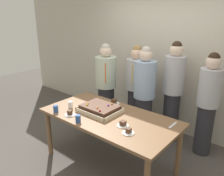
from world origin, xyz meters
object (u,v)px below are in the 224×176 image
plated_slice_near_right (123,124)px  plated_slice_far_right (114,102)px  person_green_shirt_behind (173,91)px  person_far_right_suit (106,87)px  drink_cup_middle (56,109)px  person_striped_tie_right (208,103)px  plated_slice_near_left (128,132)px  party_table (109,121)px  plated_slice_far_left (70,114)px  cake_server_utensil (173,125)px  drink_cup_nearest (70,105)px  drink_cup_far_end (78,119)px  sheet_cake (100,109)px  person_serving_front (136,88)px  person_back_corner (144,95)px

plated_slice_near_right → plated_slice_far_right: size_ratio=1.00×
person_green_shirt_behind → person_far_right_suit: (-1.14, -0.38, -0.07)m
drink_cup_middle → person_striped_tie_right: person_striped_tie_right is taller
plated_slice_near_left → person_far_right_suit: person_far_right_suit is taller
party_table → person_striped_tie_right: 1.51m
party_table → plated_slice_far_left: size_ratio=12.78×
plated_slice_far_right → cake_server_utensil: (1.02, -0.08, -0.02)m
plated_slice_far_right → drink_cup_nearest: size_ratio=1.50×
cake_server_utensil → drink_cup_middle: bearing=-154.5°
drink_cup_far_end → person_far_right_suit: 1.36m
party_table → plated_slice_near_left: bearing=-24.4°
plated_slice_near_left → drink_cup_nearest: bearing=177.0°
drink_cup_middle → cake_server_utensil: (1.47, 0.70, -0.05)m
drink_cup_middle → person_striped_tie_right: bearing=44.2°
plated_slice_far_right → drink_cup_nearest: 0.67m
party_table → plated_slice_far_right: size_ratio=12.78×
drink_cup_nearest → drink_cup_far_end: bearing=-29.2°
plated_slice_near_right → party_table: bearing=160.2°
plated_slice_near_left → cake_server_utensil: bearing=58.5°
party_table → cake_server_utensil: size_ratio=9.59×
person_green_shirt_behind → drink_cup_nearest: bearing=-11.0°
drink_cup_middle → person_green_shirt_behind: bearing=57.2°
sheet_cake → cake_server_utensil: sheet_cake is taller
person_green_shirt_behind → cake_server_utensil: bearing=51.2°
person_serving_front → sheet_cake: bearing=0.0°
plated_slice_near_right → cake_server_utensil: bearing=41.0°
plated_slice_far_right → drink_cup_middle: bearing=-119.8°
drink_cup_far_end → cake_server_utensil: bearing=35.6°
person_far_right_suit → plated_slice_far_left: bearing=-19.5°
plated_slice_far_right → sheet_cake: bearing=-85.2°
sheet_cake → drink_cup_far_end: sheet_cake is taller
plated_slice_near_left → plated_slice_near_right: bearing=147.2°
drink_cup_nearest → person_back_corner: size_ratio=0.06×
sheet_cake → plated_slice_near_right: size_ratio=3.75×
plated_slice_far_right → plated_slice_near_left: bearing=-40.3°
plated_slice_near_right → person_serving_front: size_ratio=0.09×
party_table → drink_cup_far_end: 0.47m
person_striped_tie_right → drink_cup_far_end: bearing=8.8°
party_table → person_far_right_suit: bearing=133.5°
plated_slice_far_right → drink_cup_middle: (-0.45, -0.78, 0.03)m
plated_slice_near_right → sheet_cake: bearing=165.9°
sheet_cake → person_back_corner: bearing=75.4°
drink_cup_far_end → person_far_right_suit: person_far_right_suit is taller
cake_server_utensil → person_far_right_suit: (-1.58, 0.51, 0.05)m
plated_slice_near_left → plated_slice_far_right: bearing=139.7°
plated_slice_near_left → drink_cup_nearest: 1.11m
sheet_cake → person_back_corner: size_ratio=0.34×
drink_cup_far_end → drink_cup_middle: bearing=179.0°
party_table → person_far_right_suit: size_ratio=1.18×
plated_slice_near_right → plated_slice_far_left: bearing=-163.6°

